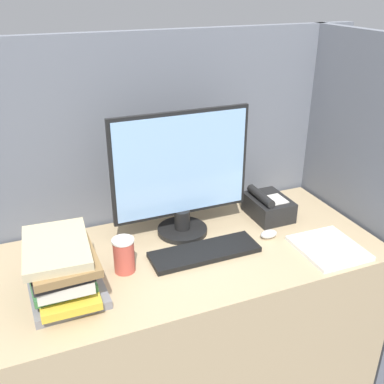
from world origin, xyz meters
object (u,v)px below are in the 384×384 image
mouse (269,234)px  keyboard (205,252)px  monitor (182,176)px  desk_telephone (268,206)px  book_stack (62,271)px  coffee_cup (124,255)px

mouse → keyboard: bearing=-177.8°
monitor → keyboard: (0.02, -0.19, -0.24)m
monitor → desk_telephone: 0.45m
desk_telephone → keyboard: bearing=-155.6°
mouse → book_stack: size_ratio=0.22×
monitor → mouse: (0.31, -0.18, -0.24)m
coffee_cup → desk_telephone: (0.69, 0.16, -0.02)m
monitor → desk_telephone: bearing=-2.4°
book_stack → monitor: bearing=25.1°
monitor → desk_telephone: size_ratio=2.70×
book_stack → keyboard: bearing=5.3°
coffee_cup → desk_telephone: size_ratio=0.63×
monitor → book_stack: 0.58m
monitor → coffee_cup: 0.39m
keyboard → coffee_cup: coffee_cup is taller
keyboard → desk_telephone: desk_telephone is taller
book_stack → desk_telephone: (0.91, 0.22, -0.05)m
keyboard → book_stack: book_stack is taller
mouse → book_stack: bearing=-175.8°
keyboard → book_stack: bearing=-174.7°
keyboard → mouse: size_ratio=5.88×
desk_telephone → monitor: bearing=177.6°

